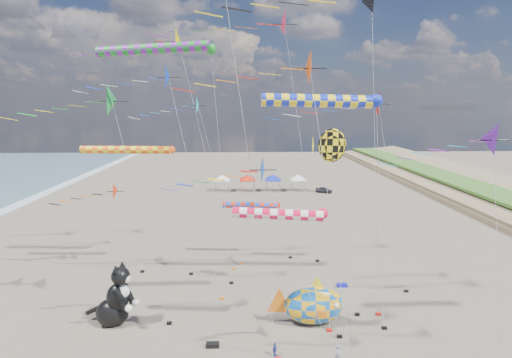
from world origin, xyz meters
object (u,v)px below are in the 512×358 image
object	(u,v)px
child_blue	(275,349)
person_adult	(338,355)
cat_inflatable	(115,293)
parked_car	(324,190)
fish_inflatable	(313,305)

from	to	relation	value
child_blue	person_adult	bearing A→B (deg)	-72.56
cat_inflatable	parked_car	world-z (taller)	cat_inflatable
cat_inflatable	person_adult	distance (m)	16.75
fish_inflatable	parked_car	distance (m)	48.55
fish_inflatable	parked_car	size ratio (longest dim) A/B	1.88
cat_inflatable	person_adult	world-z (taller)	cat_inflatable
child_blue	parked_car	bearing A→B (deg)	19.41
person_adult	fish_inflatable	bearing A→B (deg)	79.22
person_adult	parked_car	xyz separation A→B (m)	(9.81, 52.38, -0.20)
child_blue	parked_car	size ratio (longest dim) A/B	0.30
cat_inflatable	child_blue	size ratio (longest dim) A/B	5.23
fish_inflatable	person_adult	size ratio (longest dim) A/B	4.02
cat_inflatable	child_blue	xyz separation A→B (m)	(11.73, -4.44, -2.02)
person_adult	parked_car	bearing A→B (deg)	60.18
fish_inflatable	cat_inflatable	bearing A→B (deg)	177.54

